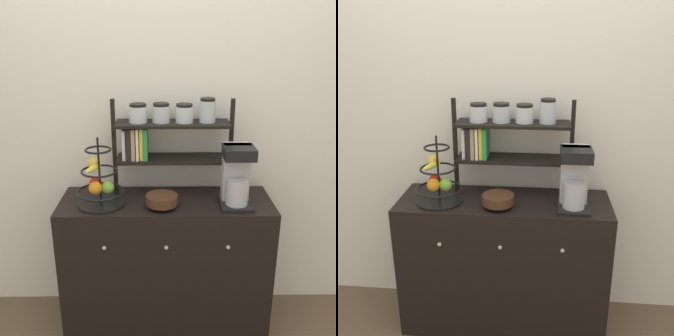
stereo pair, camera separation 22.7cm
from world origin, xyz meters
TOP-DOWN VIEW (x-y plane):
  - wall_back at (0.00, 0.48)m, footprint 7.00×0.05m
  - sideboard at (0.00, 0.22)m, footprint 1.26×0.45m
  - coffee_maker at (0.40, 0.16)m, footprint 0.18×0.21m
  - fruit_stand at (-0.38, 0.16)m, footprint 0.28×0.28m
  - wooden_bowl at (-0.02, 0.12)m, footprint 0.18×0.18m
  - shelf_hutch at (-0.02, 0.33)m, footprint 0.72×0.20m

SIDE VIEW (x-z plane):
  - sideboard at x=0.00m, z-range 0.00..0.87m
  - wooden_bowl at x=-0.02m, z-range 0.87..0.95m
  - fruit_stand at x=-0.38m, z-range 0.79..1.20m
  - coffee_maker at x=0.40m, z-range 0.86..1.22m
  - shelf_hutch at x=-0.02m, z-range 0.96..1.55m
  - wall_back at x=0.00m, z-range 0.00..2.60m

